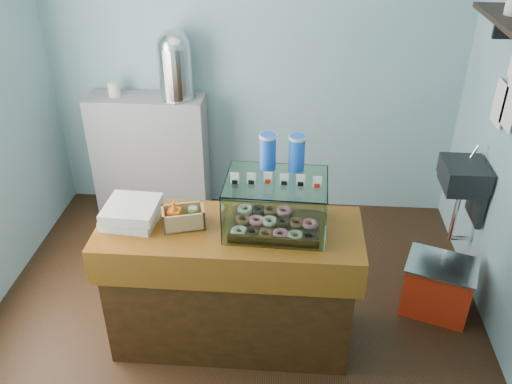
# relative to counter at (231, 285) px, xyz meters

# --- Properties ---
(ground) EXTENTS (3.50, 3.50, 0.00)m
(ground) POSITION_rel_counter_xyz_m (0.00, 0.25, -0.46)
(ground) COLOR black
(ground) RESTS_ON ground
(room_shell) EXTENTS (3.54, 3.04, 2.82)m
(room_shell) POSITION_rel_counter_xyz_m (0.03, 0.26, 1.25)
(room_shell) COLOR #75A0AA
(room_shell) RESTS_ON ground
(counter) EXTENTS (1.60, 0.60, 0.90)m
(counter) POSITION_rel_counter_xyz_m (0.00, 0.00, 0.00)
(counter) COLOR #43240D
(counter) RESTS_ON ground
(back_shelf) EXTENTS (1.00, 0.32, 1.10)m
(back_shelf) POSITION_rel_counter_xyz_m (-0.90, 1.57, 0.09)
(back_shelf) COLOR gray
(back_shelf) RESTS_ON ground
(display_case) EXTENTS (0.61, 0.46, 0.54)m
(display_case) POSITION_rel_counter_xyz_m (0.28, 0.06, 0.61)
(display_case) COLOR #362010
(display_case) RESTS_ON counter
(condiment_crate) EXTENTS (0.28, 0.21, 0.18)m
(condiment_crate) POSITION_rel_counter_xyz_m (-0.28, 0.01, 0.51)
(condiment_crate) COLOR tan
(condiment_crate) RESTS_ON counter
(pastry_boxes) EXTENTS (0.34, 0.34, 0.12)m
(pastry_boxes) POSITION_rel_counter_xyz_m (-0.60, 0.03, 0.50)
(pastry_boxes) COLOR silver
(pastry_boxes) RESTS_ON counter
(coffee_urn) EXTENTS (0.31, 0.31, 0.57)m
(coffee_urn) POSITION_rel_counter_xyz_m (-0.61, 1.57, 0.94)
(coffee_urn) COLOR silver
(coffee_urn) RESTS_ON back_shelf
(red_cooler) EXTENTS (0.56, 0.49, 0.41)m
(red_cooler) POSITION_rel_counter_xyz_m (1.43, 0.38, -0.25)
(red_cooler) COLOR red
(red_cooler) RESTS_ON ground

